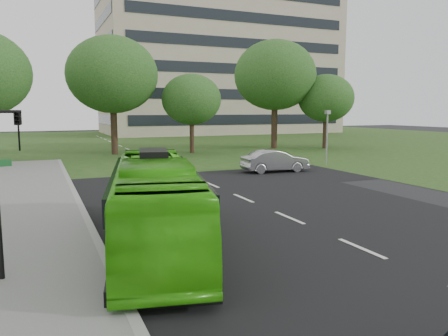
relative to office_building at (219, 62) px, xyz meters
The scene contains 11 objects.
ground 66.91m from the office_building, 109.51° to the right, with size 160.00×160.00×0.00m, color black.
street_surfaces 46.81m from the office_building, 119.67° to the right, with size 120.00×120.00×0.15m.
office_building is the anchor object (origin of this frame).
tree_park_b 41.34m from the office_building, 125.96° to the right, with size 8.12×8.12×10.64m.
tree_park_c 39.44m from the office_building, 116.25° to the right, with size 5.57×5.57×7.39m.
tree_park_d 34.64m from the office_building, 102.66° to the right, with size 8.51×8.51×11.25m.
tree_park_e 36.37m from the office_building, 94.13° to the right, with size 5.81×5.81×7.75m.
bus 68.14m from the office_building, 114.11° to the right, with size 2.22×9.48×2.64m, color #3CBB13.
sedan 52.85m from the office_building, 108.38° to the right, with size 1.54×4.41×1.45m, color #9B9B9F.
traffic_light 70.82m from the office_building, 116.55° to the right, with size 0.72×0.21×4.47m.
camera_pole 49.50m from the office_building, 103.05° to the right, with size 0.37×0.33×4.03m.
Camera 1 is at (-8.61, -11.81, 4.06)m, focal length 35.00 mm.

